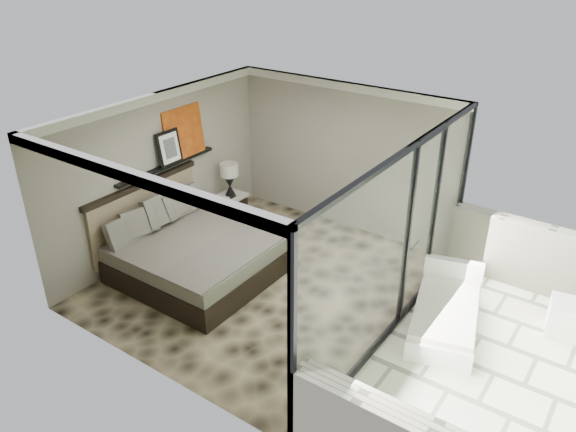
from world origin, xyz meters
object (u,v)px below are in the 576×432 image
Objects in this scene: nightstand at (232,207)px; bed at (193,253)px; lounger at (446,314)px; table_lamp at (229,175)px; ottoman at (567,319)px.

bed is at bearing -75.97° from nightstand.
lounger is (3.97, 1.04, -0.17)m from bed.
bed is at bearing -67.24° from table_lamp.
bed is at bearing 179.65° from lounger.
lounger is (-1.46, -0.83, -0.04)m from ottoman.
bed is at bearing -160.97° from ottoman.
ottoman is at bearing 14.77° from lounger.
table_lamp is (-0.80, 1.90, 0.55)m from bed.
ottoman reaches higher than nightstand.
ottoman is at bearing 19.03° from bed.
bed is 3.67× the size of table_lamp.
nightstand is at bearing 75.75° from table_lamp.
bed reaches higher than lounger.
bed reaches higher than nightstand.
nightstand is 0.74× the size of table_lamp.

